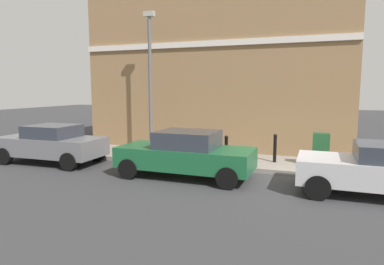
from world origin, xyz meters
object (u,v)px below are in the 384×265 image
Objects in this scene: car_grey at (52,144)px; lamppost at (150,77)px; car_green at (186,154)px; bollard_far_kerb at (226,149)px; utility_cabinet at (321,151)px; bollard_near_cabinet at (275,147)px.

lamppost reaches higher than car_grey.
car_green reaches higher than bollard_far_kerb.
car_grey is 0.71× the size of lamppost.
car_grey is 9.83m from utility_cabinet.
lamppost reaches higher than utility_cabinet.
car_green is 3.57m from bollard_near_cabinet.
utility_cabinet reaches higher than bollard_near_cabinet.
car_green is 5.53m from car_grey.
car_green is at bearing 149.80° from bollard_far_kerb.
lamppost is (2.48, -2.93, 2.55)m from car_grey.
utility_cabinet is 1.11× the size of bollard_far_kerb.
car_green is 3.73× the size of utility_cabinet.
bollard_far_kerb is 0.18× the size of lamppost.
car_grey reaches higher than utility_cabinet.
lamppost is (0.19, 6.63, 2.62)m from utility_cabinet.
car_green is 1.06× the size of car_grey.
bollard_near_cabinet is (0.10, 1.56, 0.02)m from utility_cabinet.
bollard_far_kerb is at bearing 122.69° from bollard_near_cabinet.
utility_cabinet is 3.25m from bollard_far_kerb.
lamppost is at bearing -140.88° from car_grey.
car_green is at bearing 177.08° from car_grey.
car_grey is 8.36m from bollard_near_cabinet.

